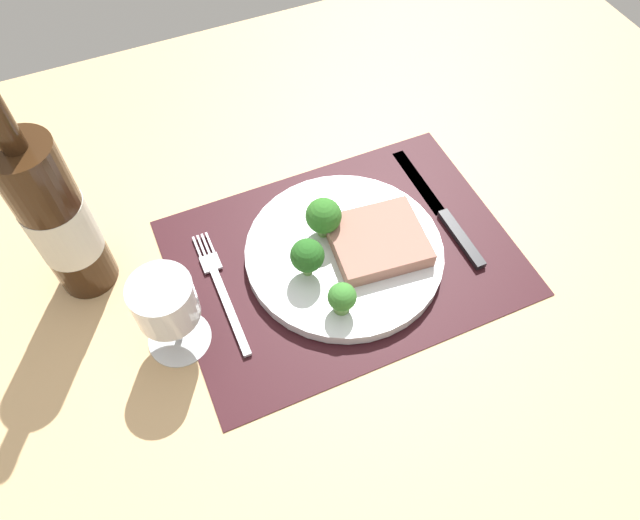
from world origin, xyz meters
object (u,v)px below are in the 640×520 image
object	(u,v)px
steak	(378,241)
wine_glass	(166,305)
plate	(344,253)
knife	(444,215)
fork	(221,289)
wine_bottle	(57,219)

from	to	relation	value
steak	wine_glass	bearing A→B (deg)	-176.44
plate	wine_glass	world-z (taller)	wine_glass
plate	wine_glass	distance (cm)	24.21
wine_glass	knife	bearing A→B (deg)	5.10
steak	fork	distance (cm)	20.77
plate	knife	distance (cm)	15.44
wine_bottle	wine_glass	distance (cm)	16.06
steak	wine_bottle	xyz separation A→B (cm)	(-35.17, 11.70, 8.75)
fork	knife	world-z (taller)	knife
plate	steak	xyz separation A→B (cm)	(4.11, -1.21, 1.90)
steak	wine_glass	distance (cm)	27.65
wine_bottle	wine_glass	size ratio (longest dim) A/B	2.82
knife	wine_bottle	xyz separation A→B (cm)	(-46.48, 9.96, 11.14)
steak	wine_glass	world-z (taller)	wine_glass
knife	fork	bearing A→B (deg)	177.98
steak	wine_bottle	distance (cm)	38.08
fork	wine_bottle	size ratio (longest dim) A/B	0.58
plate	wine_glass	xyz separation A→B (cm)	(-23.02, -2.90, 6.92)
plate	wine_bottle	xyz separation A→B (cm)	(-31.06, 10.49, 10.65)
plate	fork	xyz separation A→B (cm)	(-16.34, 1.42, -0.55)
fork	wine_glass	bearing A→B (deg)	-145.21
knife	wine_glass	size ratio (longest dim) A/B	1.97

